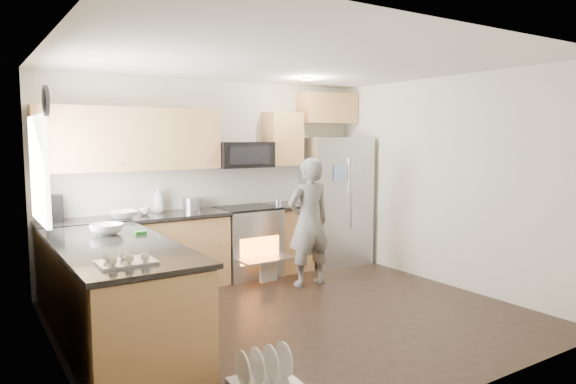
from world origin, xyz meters
TOP-DOWN VIEW (x-y plane):
  - ground at (0.00, 0.00)m, footprint 4.50×4.50m
  - room_shell at (-0.04, 0.02)m, footprint 4.54×4.04m
  - back_cabinet_run at (-0.58, 1.75)m, footprint 4.45×0.64m
  - peninsula at (-1.75, 0.25)m, footprint 0.96×2.36m
  - stove_range at (0.35, 1.69)m, footprint 0.76×0.97m
  - refrigerator at (1.77, 1.64)m, footprint 1.00×0.83m
  - person at (0.77, 0.88)m, footprint 0.60×0.41m
  - dish_rack at (-1.03, -1.10)m, footprint 0.50×0.42m

SIDE VIEW (x-z plane):
  - ground at x=0.00m, z-range 0.00..0.00m
  - dish_rack at x=-1.03m, z-range -0.07..0.23m
  - peninsula at x=-1.75m, z-range -0.05..0.97m
  - stove_range at x=0.35m, z-range -0.22..1.57m
  - person at x=0.77m, z-range 0.00..1.60m
  - refrigerator at x=1.77m, z-range 0.00..1.85m
  - back_cabinet_run at x=-0.58m, z-range -0.29..2.21m
  - room_shell at x=-0.04m, z-range 0.36..2.98m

